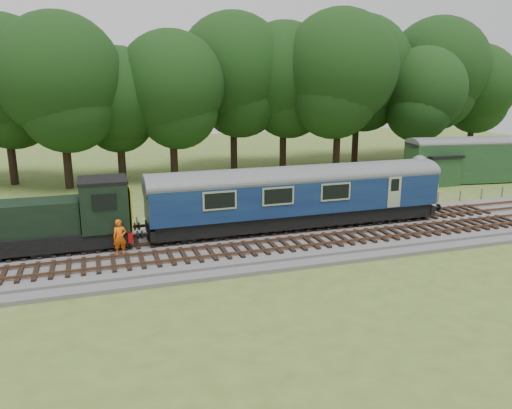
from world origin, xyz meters
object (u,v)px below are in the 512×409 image
object	(u,v)px
dmu_railcar	(298,191)
parked_coach	(491,157)
worker	(120,237)
shunter_loco	(51,221)

from	to	relation	value
dmu_railcar	parked_coach	size ratio (longest dim) A/B	1.12
worker	parked_coach	world-z (taller)	parked_coach
dmu_railcar	parked_coach	world-z (taller)	dmu_railcar
parked_coach	dmu_railcar	bearing A→B (deg)	-150.34
dmu_railcar	parked_coach	bearing A→B (deg)	21.98
dmu_railcar	parked_coach	xyz separation A→B (m)	(23.12, 9.33, -0.32)
parked_coach	worker	bearing A→B (deg)	-154.16
dmu_railcar	shunter_loco	distance (m)	13.94
dmu_railcar	worker	distance (m)	10.81
dmu_railcar	worker	bearing A→B (deg)	-170.75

